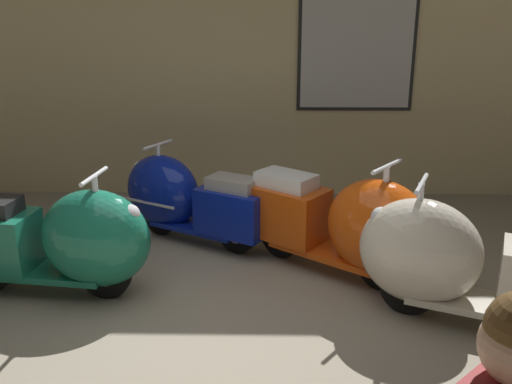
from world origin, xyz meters
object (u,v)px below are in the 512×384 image
scooter_1 (183,198)px  scooter_3 (459,263)px  scooter_2 (348,225)px  scooter_0 (64,240)px

scooter_1 → scooter_3: (2.23, -1.53, 0.04)m
scooter_1 → scooter_2: scooter_2 is taller
scooter_3 → scooter_0: bearing=15.9°
scooter_0 → scooter_3: bearing=0.3°
scooter_0 → scooter_3: 3.05m
scooter_0 → scooter_1: (0.80, 1.16, -0.03)m
scooter_1 → scooter_3: 2.71m
scooter_0 → scooter_2: scooter_2 is taller
scooter_0 → scooter_3: size_ratio=0.98×
scooter_3 → scooter_1: bearing=-11.5°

